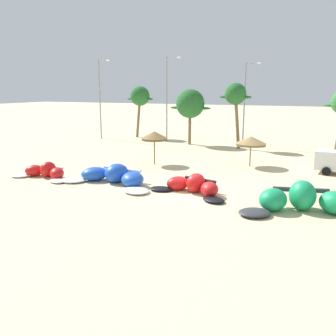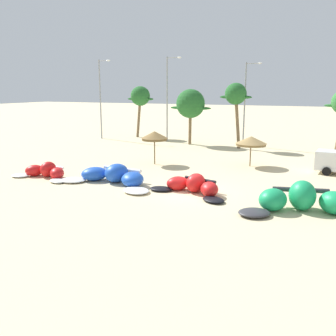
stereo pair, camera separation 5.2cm
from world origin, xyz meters
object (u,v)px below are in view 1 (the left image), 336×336
Objects in this scene: kite_center at (303,201)px; beach_umbrella_middle at (251,141)px; lamppost_west_center at (168,95)px; lamppost_east_center at (246,100)px; palm_leftmost at (140,97)px; palm_left_of_gap at (236,95)px; lamppost_west at (101,96)px; kite_far_left at (46,172)px; palm_left at (190,104)px; kite_left_of_center at (193,186)px; beach_umbrella_near_van at (154,136)px; kite_left at (113,176)px.

kite_center is 2.68× the size of beach_umbrella_middle.
lamppost_west_center reaches higher than lamppost_east_center.
palm_leftmost is 0.96× the size of palm_left_of_gap.
lamppost_west is at bearing -172.79° from lamppost_west_center.
palm_leftmost is at bearing 100.79° from kite_far_left.
palm_left is (4.13, 20.73, 4.47)m from kite_far_left.
kite_left_of_center is 10.10m from beach_umbrella_near_van.
palm_left_of_gap is at bearing -6.58° from palm_left.
palm_left is at bearing 96.08° from beach_umbrella_near_van.
palm_leftmost reaches higher than kite_left.
kite_left_of_center is 0.78× the size of palm_left_of_gap.
lamppost_west reaches higher than lamppost_east_center.
kite_left is at bearing -85.42° from palm_left.
kite_center is at bearing -8.99° from kite_left_of_center.
lamppost_west_center reaches higher than beach_umbrella_middle.
kite_far_left is 9.96m from beach_umbrella_near_van.
palm_left is (-14.73, 21.24, 4.27)m from kite_center.
kite_left is 0.83× the size of lamppost_east_center.
beach_umbrella_near_van reaches higher than kite_far_left.
beach_umbrella_near_van is (-13.38, 8.55, 1.95)m from kite_center.
kite_center reaches higher than kite_left_of_center.
palm_left reaches higher than kite_far_left.
palm_leftmost is (-10.10, 16.19, 3.02)m from beach_umbrella_near_van.
kite_far_left is 23.26m from lamppost_west.
palm_left_of_gap is (9.81, 20.08, 5.55)m from kite_far_left.
lamppost_west_center reaches higher than kite_center.
lamppost_west reaches higher than palm_leftmost.
beach_umbrella_middle is 0.39× the size of palm_leftmost.
kite_center is at bearing -55.26° from palm_left.
palm_leftmost is 15.01m from palm_left_of_gap.
beach_umbrella_middle reaches higher than kite_center.
beach_umbrella_middle is 0.28× the size of lamppost_east_center.
lamppost_west is at bearing 138.08° from beach_umbrella_near_van.
palm_leftmost is (-16.57, 23.64, 5.14)m from kite_left_of_center.
kite_far_left is at bearing -67.12° from lamppost_west.
lamppost_east_center reaches higher than kite_far_left.
kite_center is at bearing -4.93° from kite_left.
lamppost_west is at bearing -141.14° from palm_leftmost.
lamppost_west is at bearing 179.46° from palm_left.
palm_left_of_gap is 0.76× the size of lamppost_east_center.
palm_leftmost is at bearing 158.23° from palm_left.
lamppost_west_center reaches higher than kite_left_of_center.
kite_center is at bearing -46.49° from palm_leftmost.
beach_umbrella_near_van is 0.45× the size of palm_left.
lamppost_west reaches higher than kite_left_of_center.
palm_left_of_gap reaches higher than kite_left.
kite_left_of_center is (11.95, 0.58, 0.02)m from kite_far_left.
kite_center is at bearing -64.87° from beach_umbrella_middle.
beach_umbrella_middle is 17.67m from lamppost_west_center.
lamppost_west_center reaches higher than lamppost_west.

